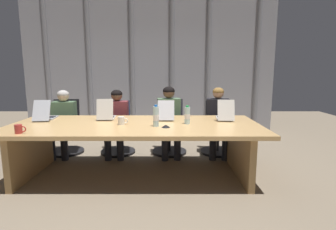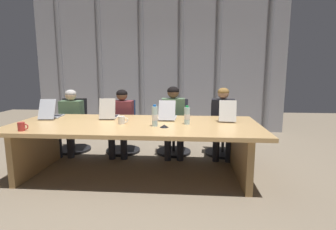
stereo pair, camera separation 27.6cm
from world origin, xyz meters
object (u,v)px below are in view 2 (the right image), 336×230
laptop_right_mid (227,116)px  person_left_end (70,118)px  laptop_center (168,115)px  water_bottle_secondary (155,116)px  coffee_mug_near (22,127)px  conference_mic_left_side (164,126)px  office_chair_left_end (74,131)px  coffee_mug_far (122,120)px  laptop_left_mid (109,114)px  water_bottle_primary (187,116)px  office_chair_center (174,133)px  laptop_left_end (52,114)px  office_chair_left_mid (123,133)px  person_right_mid (223,118)px  person_center (173,117)px  office_chair_right_mid (223,135)px  person_left_mid (121,118)px

laptop_right_mid → person_left_end: (-2.61, 0.57, -0.16)m
laptop_center → water_bottle_secondary: (-0.13, -0.54, 0.07)m
coffee_mug_near → conference_mic_left_side: 1.70m
office_chair_left_end → person_left_end: size_ratio=0.84×
laptop_center → office_chair_left_end: size_ratio=0.49×
coffee_mug_near → coffee_mug_far: coffee_mug_far is taller
laptop_left_mid → water_bottle_primary: size_ratio=1.65×
office_chair_center → conference_mic_left_side: 1.35m
laptop_left_end → office_chair_center: laptop_left_end is taller
office_chair_left_mid → person_right_mid: 1.77m
person_right_mid → laptop_left_end: bearing=-72.9°
laptop_left_mid → coffee_mug_near: bearing=134.9°
conference_mic_left_side → coffee_mug_near: bearing=-169.0°
laptop_left_end → conference_mic_left_side: bearing=-113.8°
office_chair_left_mid → laptop_left_end: bearing=-59.0°
laptop_left_mid → person_right_mid: bearing=-77.5°
laptop_left_mid → water_bottle_secondary: 0.93m
office_chair_left_mid → coffee_mug_near: bearing=-34.3°
person_left_end → person_center: 1.80m
office_chair_left_mid → office_chair_center: (0.92, 0.00, 0.01)m
person_right_mid → laptop_left_mid: bearing=-68.1°
person_left_end → coffee_mug_near: person_left_end is taller
office_chair_left_end → water_bottle_primary: bearing=53.8°
office_chair_right_mid → water_bottle_secondary: bearing=-34.6°
person_left_mid → person_right_mid: person_right_mid is taller
laptop_right_mid → person_left_mid: 1.80m
office_chair_left_end → coffee_mug_far: office_chair_left_end is taller
water_bottle_primary → coffee_mug_far: (-0.87, -0.05, -0.06)m
office_chair_center → conference_mic_left_side: (-0.06, -1.29, 0.40)m
laptop_left_end → office_chair_left_mid: (0.91, 0.72, -0.45)m
person_left_end → person_left_mid: 0.91m
laptop_left_mid → laptop_center: 0.88m
coffee_mug_near → water_bottle_secondary: bearing=14.1°
office_chair_center → person_right_mid: person_right_mid is taller
laptop_left_mid → office_chair_left_mid: size_ratio=0.46×
office_chair_left_mid → water_bottle_secondary: 1.51m
laptop_center → office_chair_left_mid: 1.18m
office_chair_center → person_left_end: bearing=-78.9°
laptop_center → water_bottle_primary: (0.29, -0.38, 0.06)m
person_left_end → person_left_mid: size_ratio=0.99×
person_left_mid → coffee_mug_near: person_left_mid is taller
laptop_right_mid → office_chair_left_mid: laptop_right_mid is taller
office_chair_left_end → conference_mic_left_side: (1.77, -1.29, 0.40)m
conference_mic_left_side → office_chair_left_end: bearing=144.0°
office_chair_left_mid → person_center: (0.91, -0.15, 0.33)m
laptop_right_mid → person_center: bearing=61.0°
coffee_mug_near → conference_mic_left_side: (1.67, 0.32, -0.03)m
coffee_mug_near → person_left_mid: bearing=60.2°
laptop_left_end → person_right_mid: person_right_mid is taller
laptop_left_end → office_chair_right_mid: size_ratio=0.56×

